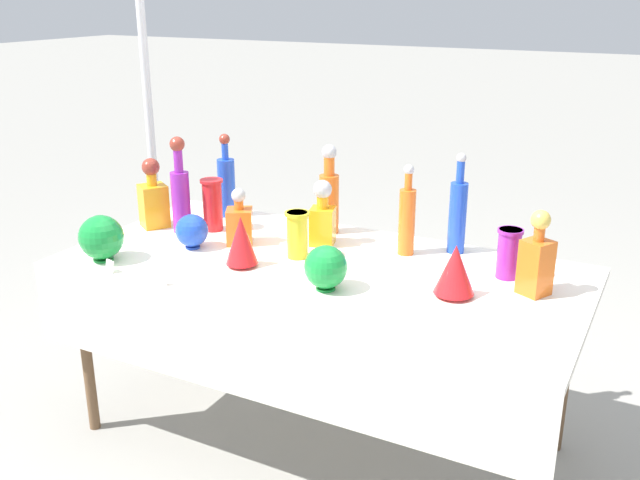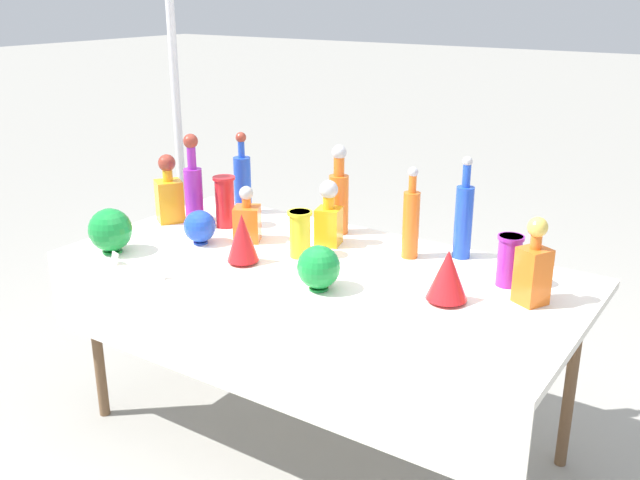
% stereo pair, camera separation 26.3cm
% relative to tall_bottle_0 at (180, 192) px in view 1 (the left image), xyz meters
% --- Properties ---
extents(ground_plane, '(40.00, 40.00, 0.00)m').
position_rel_tall_bottle_0_xyz_m(ground_plane, '(0.70, -0.08, -0.93)').
color(ground_plane, gray).
extents(display_table, '(1.94, 0.96, 0.76)m').
position_rel_tall_bottle_0_xyz_m(display_table, '(0.70, -0.11, -0.23)').
color(display_table, white).
rests_on(display_table, ground).
extents(tall_bottle_0, '(0.08, 0.08, 0.41)m').
position_rel_tall_bottle_0_xyz_m(tall_bottle_0, '(0.00, 0.00, 0.00)').
color(tall_bottle_0, purple).
rests_on(tall_bottle_0, display_table).
extents(tall_bottle_1, '(0.07, 0.07, 0.40)m').
position_rel_tall_bottle_0_xyz_m(tall_bottle_1, '(1.11, 0.30, -0.01)').
color(tall_bottle_1, blue).
rests_on(tall_bottle_1, display_table).
extents(tall_bottle_2, '(0.08, 0.08, 0.38)m').
position_rel_tall_bottle_0_xyz_m(tall_bottle_2, '(0.04, 0.28, -0.02)').
color(tall_bottle_2, blue).
rests_on(tall_bottle_2, display_table).
extents(tall_bottle_3, '(0.06, 0.06, 0.36)m').
position_rel_tall_bottle_0_xyz_m(tall_bottle_3, '(0.94, 0.19, -0.03)').
color(tall_bottle_3, orange).
rests_on(tall_bottle_3, display_table).
extents(tall_bottle_4, '(0.08, 0.08, 0.38)m').
position_rel_tall_bottle_0_xyz_m(tall_bottle_4, '(0.56, 0.28, -0.01)').
color(tall_bottle_4, orange).
rests_on(tall_bottle_4, display_table).
extents(square_decanter_0, '(0.12, 0.12, 0.27)m').
position_rel_tall_bottle_0_xyz_m(square_decanter_0, '(0.60, 0.14, -0.06)').
color(square_decanter_0, orange).
rests_on(square_decanter_0, display_table).
extents(square_decanter_1, '(0.14, 0.14, 0.23)m').
position_rel_tall_bottle_0_xyz_m(square_decanter_1, '(0.30, -0.01, -0.08)').
color(square_decanter_1, orange).
rests_on(square_decanter_1, display_table).
extents(square_decanter_2, '(0.12, 0.12, 0.30)m').
position_rel_tall_bottle_0_xyz_m(square_decanter_2, '(1.47, 0.03, -0.05)').
color(square_decanter_2, orange).
rests_on(square_decanter_2, display_table).
extents(square_decanter_3, '(0.15, 0.15, 0.30)m').
position_rel_tall_bottle_0_xyz_m(square_decanter_3, '(-0.15, 0.00, -0.05)').
color(square_decanter_3, orange).
rests_on(square_decanter_3, display_table).
extents(slender_vase_0, '(0.09, 0.09, 0.18)m').
position_rel_tall_bottle_0_xyz_m(slender_vase_0, '(1.35, 0.13, -0.08)').
color(slender_vase_0, purple).
rests_on(slender_vase_0, display_table).
extents(slender_vase_1, '(0.10, 0.10, 0.22)m').
position_rel_tall_bottle_0_xyz_m(slender_vase_1, '(0.10, 0.08, -0.05)').
color(slender_vase_1, red).
rests_on(slender_vase_1, display_table).
extents(slender_vase_2, '(0.10, 0.10, 0.18)m').
position_rel_tall_bottle_0_xyz_m(slender_vase_2, '(0.59, -0.04, -0.07)').
color(slender_vase_2, yellow).
rests_on(slender_vase_2, display_table).
extents(fluted_vase_0, '(0.12, 0.12, 0.19)m').
position_rel_tall_bottle_0_xyz_m(fluted_vase_0, '(0.45, -0.22, -0.07)').
color(fluted_vase_0, red).
rests_on(fluted_vase_0, display_table).
extents(fluted_vase_1, '(0.14, 0.14, 0.18)m').
position_rel_tall_bottle_0_xyz_m(fluted_vase_1, '(1.23, -0.12, -0.08)').
color(fluted_vase_1, red).
rests_on(fluted_vase_1, display_table).
extents(round_bowl_0, '(0.13, 0.13, 0.14)m').
position_rel_tall_bottle_0_xyz_m(round_bowl_0, '(0.16, -0.15, -0.10)').
color(round_bowl_0, blue).
rests_on(round_bowl_0, display_table).
extents(round_bowl_1, '(0.17, 0.17, 0.18)m').
position_rel_tall_bottle_0_xyz_m(round_bowl_1, '(-0.06, -0.41, -0.08)').
color(round_bowl_1, '#198C38').
rests_on(round_bowl_1, display_table).
extents(round_bowl_2, '(0.15, 0.15, 0.16)m').
position_rel_tall_bottle_0_xyz_m(round_bowl_2, '(0.82, -0.27, -0.09)').
color(round_bowl_2, '#198C38').
rests_on(round_bowl_2, display_table).
extents(price_tag_left, '(0.06, 0.02, 0.04)m').
position_rel_tall_bottle_0_xyz_m(price_tag_left, '(0.29, -0.50, -0.15)').
color(price_tag_left, white).
rests_on(price_tag_left, display_table).
extents(price_tag_center, '(0.05, 0.03, 0.05)m').
position_rel_tall_bottle_0_xyz_m(price_tag_center, '(0.05, -0.50, -0.15)').
color(price_tag_center, white).
rests_on(price_tag_center, display_table).
extents(cardboard_box_behind_left, '(0.56, 0.45, 0.35)m').
position_rel_tall_bottle_0_xyz_m(cardboard_box_behind_left, '(0.88, 0.93, -0.80)').
color(cardboard_box_behind_left, tan).
rests_on(cardboard_box_behind_left, ground).
extents(canopy_pole, '(0.18, 0.18, 2.63)m').
position_rel_tall_bottle_0_xyz_m(canopy_pole, '(-0.61, 0.54, 0.12)').
color(canopy_pole, silver).
rests_on(canopy_pole, ground).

